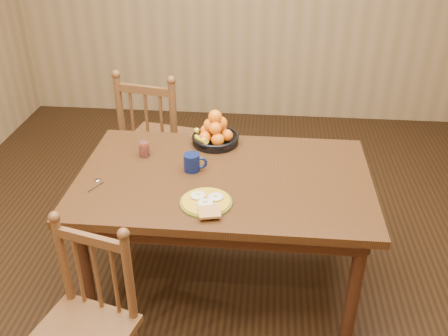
# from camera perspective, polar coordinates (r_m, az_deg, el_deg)

# --- Properties ---
(room) EXTENTS (4.52, 5.02, 2.72)m
(room) POSITION_cam_1_polar(r_m,az_deg,el_deg) (2.47, 0.00, 11.08)
(room) COLOR black
(room) RESTS_ON ground
(dining_table) EXTENTS (1.60, 1.00, 0.75)m
(dining_table) POSITION_cam_1_polar(r_m,az_deg,el_deg) (2.77, 0.00, -2.41)
(dining_table) COLOR black
(dining_table) RESTS_ON ground
(chair_far) EXTENTS (0.55, 0.54, 1.05)m
(chair_far) POSITION_cam_1_polar(r_m,az_deg,el_deg) (3.65, -7.50, 3.15)
(chair_far) COLOR #452714
(chair_far) RESTS_ON ground
(chair_near) EXTENTS (0.50, 0.48, 0.91)m
(chair_near) POSITION_cam_1_polar(r_m,az_deg,el_deg) (2.40, -15.63, -17.16)
(chair_near) COLOR #452714
(chair_near) RESTS_ON ground
(breakfast_plate) EXTENTS (0.26, 0.30, 0.04)m
(breakfast_plate) POSITION_cam_1_polar(r_m,az_deg,el_deg) (2.49, -2.04, -3.91)
(breakfast_plate) COLOR #59601E
(breakfast_plate) RESTS_ON dining_table
(fork) EXTENTS (0.06, 0.18, 0.00)m
(fork) POSITION_cam_1_polar(r_m,az_deg,el_deg) (2.53, -1.09, -3.57)
(fork) COLOR silver
(fork) RESTS_ON dining_table
(spoon) EXTENTS (0.06, 0.15, 0.01)m
(spoon) POSITION_cam_1_polar(r_m,az_deg,el_deg) (2.75, -14.33, -1.58)
(spoon) COLOR silver
(spoon) RESTS_ON dining_table
(coffee_mug) EXTENTS (0.13, 0.09, 0.10)m
(coffee_mug) POSITION_cam_1_polar(r_m,az_deg,el_deg) (2.76, -3.62, 0.65)
(coffee_mug) COLOR #0B143E
(coffee_mug) RESTS_ON dining_table
(juice_glass) EXTENTS (0.06, 0.06, 0.09)m
(juice_glass) POSITION_cam_1_polar(r_m,az_deg,el_deg) (2.94, -9.11, 2.12)
(juice_glass) COLOR silver
(juice_glass) RESTS_ON dining_table
(fruit_bowl) EXTENTS (0.29, 0.29, 0.22)m
(fruit_bowl) POSITION_cam_1_polar(r_m,az_deg,el_deg) (3.04, -1.04, 3.94)
(fruit_bowl) COLOR black
(fruit_bowl) RESTS_ON dining_table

